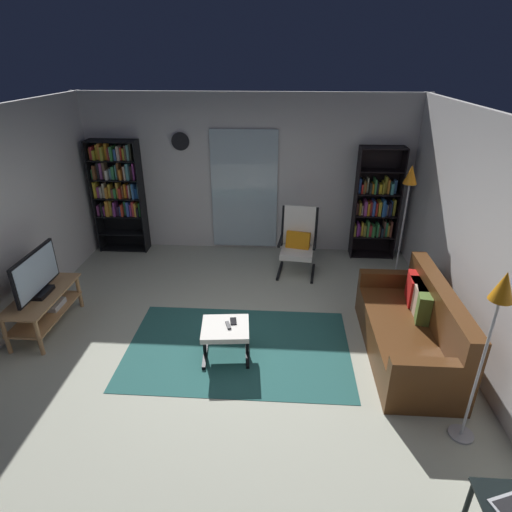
{
  "coord_description": "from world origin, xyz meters",
  "views": [
    {
      "loc": [
        0.58,
        -3.97,
        3.11
      ],
      "look_at": [
        0.27,
        0.84,
        0.8
      ],
      "focal_mm": 29.63,
      "sensor_mm": 36.0,
      "label": 1
    }
  ],
  "objects_px": {
    "tv_stand": "(45,305)",
    "television": "(36,275)",
    "bookshelf_near_sofa": "(375,206)",
    "cell_phone": "(233,321)",
    "lounge_armchair": "(298,239)",
    "ottoman": "(225,332)",
    "floor_lamp_by_sofa": "(497,312)",
    "floor_lamp_by_shelf": "(409,189)",
    "tv_remote": "(228,325)",
    "bookshelf_near_tv": "(118,189)",
    "wall_clock": "(180,141)",
    "leather_sofa": "(412,330)"
  },
  "relations": [
    {
      "from": "bookshelf_near_sofa",
      "to": "tv_stand",
      "type": "bearing_deg",
      "value": -151.24
    },
    {
      "from": "lounge_armchair",
      "to": "wall_clock",
      "type": "distance_m",
      "value": 2.46
    },
    {
      "from": "bookshelf_near_sofa",
      "to": "tv_remote",
      "type": "relative_size",
      "value": 12.74
    },
    {
      "from": "television",
      "to": "cell_phone",
      "type": "distance_m",
      "value": 2.42
    },
    {
      "from": "tv_remote",
      "to": "floor_lamp_by_shelf",
      "type": "distance_m",
      "value": 3.19
    },
    {
      "from": "tv_stand",
      "to": "wall_clock",
      "type": "distance_m",
      "value": 3.21
    },
    {
      "from": "tv_stand",
      "to": "television",
      "type": "relative_size",
      "value": 1.27
    },
    {
      "from": "ottoman",
      "to": "floor_lamp_by_sofa",
      "type": "distance_m",
      "value": 2.65
    },
    {
      "from": "lounge_armchair",
      "to": "ottoman",
      "type": "distance_m",
      "value": 2.34
    },
    {
      "from": "ottoman",
      "to": "floor_lamp_by_sofa",
      "type": "height_order",
      "value": "floor_lamp_by_sofa"
    },
    {
      "from": "ottoman",
      "to": "floor_lamp_by_shelf",
      "type": "height_order",
      "value": "floor_lamp_by_shelf"
    },
    {
      "from": "television",
      "to": "floor_lamp_by_sofa",
      "type": "height_order",
      "value": "floor_lamp_by_sofa"
    },
    {
      "from": "bookshelf_near_sofa",
      "to": "floor_lamp_by_sofa",
      "type": "bearing_deg",
      "value": -87.75
    },
    {
      "from": "bookshelf_near_tv",
      "to": "floor_lamp_by_sofa",
      "type": "distance_m",
      "value": 5.82
    },
    {
      "from": "bookshelf_near_tv",
      "to": "floor_lamp_by_sofa",
      "type": "height_order",
      "value": "bookshelf_near_tv"
    },
    {
      "from": "bookshelf_near_tv",
      "to": "wall_clock",
      "type": "relative_size",
      "value": 6.51
    },
    {
      "from": "bookshelf_near_sofa",
      "to": "leather_sofa",
      "type": "bearing_deg",
      "value": -90.53
    },
    {
      "from": "floor_lamp_by_shelf",
      "to": "tv_stand",
      "type": "bearing_deg",
      "value": -161.45
    },
    {
      "from": "lounge_armchair",
      "to": "floor_lamp_by_shelf",
      "type": "bearing_deg",
      "value": -7.64
    },
    {
      "from": "floor_lamp_by_sofa",
      "to": "bookshelf_near_sofa",
      "type": "bearing_deg",
      "value": 92.25
    },
    {
      "from": "bookshelf_near_tv",
      "to": "lounge_armchair",
      "type": "xyz_separation_m",
      "value": [
        3.0,
        -0.65,
        -0.55
      ]
    },
    {
      "from": "tv_stand",
      "to": "ottoman",
      "type": "distance_m",
      "value": 2.33
    },
    {
      "from": "cell_phone",
      "to": "wall_clock",
      "type": "bearing_deg",
      "value": 102.17
    },
    {
      "from": "tv_remote",
      "to": "floor_lamp_by_sofa",
      "type": "xyz_separation_m",
      "value": [
        2.23,
        -0.98,
        0.91
      ]
    },
    {
      "from": "bookshelf_near_sofa",
      "to": "cell_phone",
      "type": "bearing_deg",
      "value": -126.5
    },
    {
      "from": "tv_remote",
      "to": "cell_phone",
      "type": "height_order",
      "value": "tv_remote"
    },
    {
      "from": "floor_lamp_by_sofa",
      "to": "floor_lamp_by_shelf",
      "type": "relative_size",
      "value": 0.95
    },
    {
      "from": "ottoman",
      "to": "tv_remote",
      "type": "relative_size",
      "value": 3.92
    },
    {
      "from": "bookshelf_near_sofa",
      "to": "leather_sofa",
      "type": "relative_size",
      "value": 0.97
    },
    {
      "from": "bookshelf_near_tv",
      "to": "leather_sofa",
      "type": "height_order",
      "value": "bookshelf_near_tv"
    },
    {
      "from": "floor_lamp_by_sofa",
      "to": "floor_lamp_by_shelf",
      "type": "height_order",
      "value": "floor_lamp_by_shelf"
    },
    {
      "from": "leather_sofa",
      "to": "bookshelf_near_sofa",
      "type": "bearing_deg",
      "value": 89.47
    },
    {
      "from": "lounge_armchair",
      "to": "floor_lamp_by_shelf",
      "type": "xyz_separation_m",
      "value": [
        1.49,
        -0.2,
        0.88
      ]
    },
    {
      "from": "ottoman",
      "to": "bookshelf_near_sofa",
      "type": "bearing_deg",
      "value": 53.4
    },
    {
      "from": "cell_phone",
      "to": "bookshelf_near_sofa",
      "type": "bearing_deg",
      "value": 43.91
    },
    {
      "from": "tv_remote",
      "to": "wall_clock",
      "type": "height_order",
      "value": "wall_clock"
    },
    {
      "from": "television",
      "to": "leather_sofa",
      "type": "xyz_separation_m",
      "value": [
        4.38,
        -0.21,
        -0.43
      ]
    },
    {
      "from": "lounge_armchair",
      "to": "leather_sofa",
      "type": "bearing_deg",
      "value": -58.14
    },
    {
      "from": "bookshelf_near_tv",
      "to": "cell_phone",
      "type": "bearing_deg",
      "value": -50.71
    },
    {
      "from": "television",
      "to": "floor_lamp_by_shelf",
      "type": "distance_m",
      "value": 4.94
    },
    {
      "from": "bookshelf_near_tv",
      "to": "television",
      "type": "bearing_deg",
      "value": -93.34
    },
    {
      "from": "lounge_armchair",
      "to": "tv_remote",
      "type": "xyz_separation_m",
      "value": [
        -0.82,
        -2.17,
        -0.12
      ]
    },
    {
      "from": "tv_stand",
      "to": "bookshelf_near_tv",
      "type": "xyz_separation_m",
      "value": [
        0.14,
        2.4,
        0.77
      ]
    },
    {
      "from": "cell_phone",
      "to": "wall_clock",
      "type": "height_order",
      "value": "wall_clock"
    },
    {
      "from": "television",
      "to": "bookshelf_near_tv",
      "type": "distance_m",
      "value": 2.45
    },
    {
      "from": "bookshelf_near_sofa",
      "to": "ottoman",
      "type": "height_order",
      "value": "bookshelf_near_sofa"
    },
    {
      "from": "television",
      "to": "leather_sofa",
      "type": "height_order",
      "value": "television"
    },
    {
      "from": "ottoman",
      "to": "cell_phone",
      "type": "relative_size",
      "value": 4.03
    },
    {
      "from": "lounge_armchair",
      "to": "floor_lamp_by_sofa",
      "type": "height_order",
      "value": "floor_lamp_by_sofa"
    },
    {
      "from": "tv_remote",
      "to": "cell_phone",
      "type": "bearing_deg",
      "value": 42.99
    }
  ]
}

